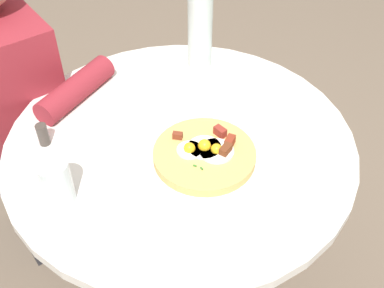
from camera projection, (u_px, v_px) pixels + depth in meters
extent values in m
cylinder|color=silver|center=(180.00, 143.00, 1.21)|extent=(0.88, 0.88, 0.03)
cylinder|color=#333338|center=(182.00, 230.00, 1.47)|extent=(0.11, 0.11, 0.72)
cylinder|color=#333338|center=(184.00, 287.00, 1.71)|extent=(0.40, 0.40, 0.02)
cube|color=#2D2D33|center=(43.00, 184.00, 1.78)|extent=(0.32, 0.28, 0.45)
cube|color=maroon|center=(10.00, 84.00, 1.46)|extent=(0.38, 0.22, 0.48)
cylinder|color=maroon|center=(76.00, 89.00, 1.30)|extent=(0.17, 0.27, 0.07)
cylinder|color=white|center=(205.00, 160.00, 1.14)|extent=(0.29, 0.29, 0.01)
cylinder|color=tan|center=(205.00, 155.00, 1.12)|extent=(0.25, 0.25, 0.02)
cylinder|color=white|center=(216.00, 151.00, 1.11)|extent=(0.08, 0.08, 0.01)
sphere|color=yellow|center=(216.00, 149.00, 1.11)|extent=(0.03, 0.03, 0.03)
cylinder|color=white|center=(189.00, 150.00, 1.12)|extent=(0.06, 0.06, 0.01)
sphere|color=yellow|center=(189.00, 148.00, 1.11)|extent=(0.03, 0.03, 0.03)
cylinder|color=white|center=(204.00, 147.00, 1.12)|extent=(0.08, 0.08, 0.01)
sphere|color=yellow|center=(204.00, 146.00, 1.12)|extent=(0.03, 0.03, 0.03)
cube|color=brown|center=(226.00, 150.00, 1.10)|extent=(0.03, 0.04, 0.02)
cube|color=brown|center=(178.00, 136.00, 1.14)|extent=(0.03, 0.03, 0.02)
cube|color=maroon|center=(220.00, 132.00, 1.15)|extent=(0.03, 0.02, 0.02)
cube|color=maroon|center=(230.00, 142.00, 1.12)|extent=(0.03, 0.04, 0.02)
cube|color=#387F2D|center=(202.00, 168.00, 1.07)|extent=(0.01, 0.00, 0.00)
cube|color=#387F2D|center=(201.00, 156.00, 1.10)|extent=(0.01, 0.00, 0.00)
cube|color=#387F2D|center=(195.00, 166.00, 1.08)|extent=(0.01, 0.01, 0.00)
cylinder|color=white|center=(247.00, 72.00, 1.40)|extent=(0.15, 0.15, 0.01)
cube|color=white|center=(151.00, 89.00, 1.35)|extent=(0.21, 0.19, 0.00)
cube|color=silver|center=(157.00, 86.00, 1.35)|extent=(0.17, 0.07, 0.00)
cube|color=silver|center=(145.00, 89.00, 1.34)|extent=(0.17, 0.07, 0.00)
cylinder|color=silver|center=(56.00, 182.00, 1.02)|extent=(0.07, 0.07, 0.11)
cylinder|color=silver|center=(200.00, 27.00, 1.35)|extent=(0.07, 0.07, 0.25)
cylinder|color=white|center=(56.00, 109.00, 1.24)|extent=(0.03, 0.03, 0.06)
cylinder|color=#3F3833|center=(43.00, 134.00, 1.17)|extent=(0.03, 0.03, 0.06)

